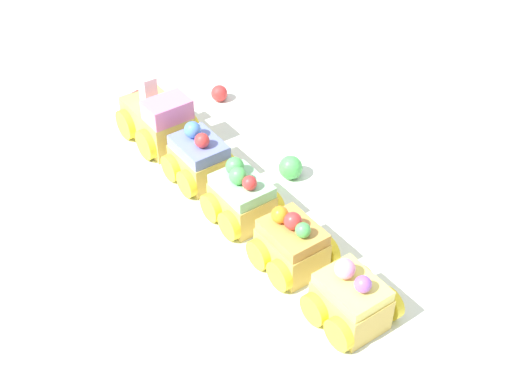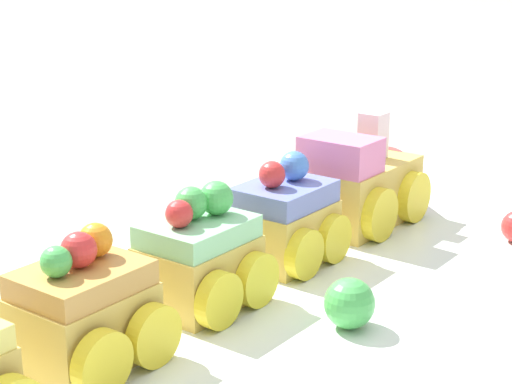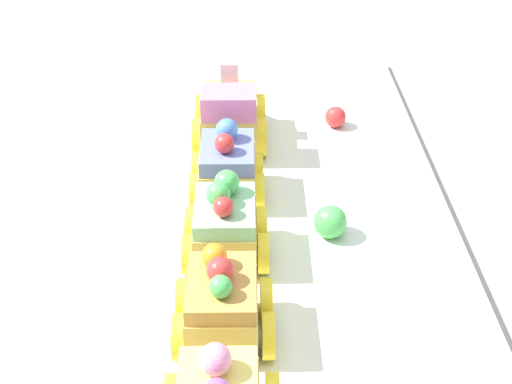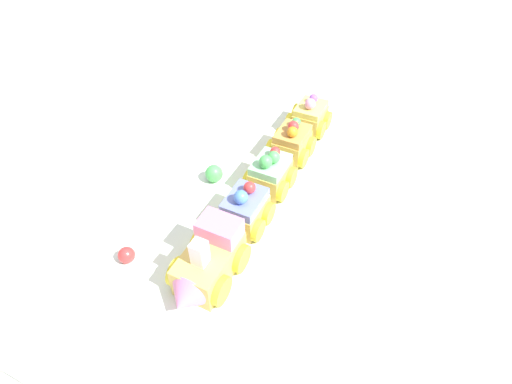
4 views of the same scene
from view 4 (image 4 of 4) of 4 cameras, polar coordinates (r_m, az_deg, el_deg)
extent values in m
plane|color=gray|center=(0.63, -1.32, -0.56)|extent=(10.00, 10.00, 0.00)
cube|color=silver|center=(0.63, -1.33, -0.17)|extent=(0.72, 0.33, 0.01)
cube|color=#E0BC56|center=(0.51, -6.63, -10.06)|extent=(0.10, 0.06, 0.05)
cube|color=pink|center=(0.49, -5.24, -5.23)|extent=(0.04, 0.05, 0.02)
cone|color=pink|center=(0.48, -10.30, -14.94)|extent=(0.03, 0.05, 0.05)
cube|color=white|center=(0.47, -7.96, -9.24)|extent=(0.02, 0.02, 0.02)
cube|color=white|center=(0.46, -8.17, -7.96)|extent=(0.02, 0.02, 0.02)
cylinder|color=yellow|center=(0.51, -11.19, -11.07)|extent=(0.04, 0.01, 0.04)
cylinder|color=yellow|center=(0.49, -4.92, -13.89)|extent=(0.04, 0.01, 0.04)
cylinder|color=yellow|center=(0.53, -8.09, -7.06)|extent=(0.04, 0.01, 0.04)
cylinder|color=yellow|center=(0.51, -2.04, -9.51)|extent=(0.04, 0.01, 0.04)
cube|color=#E0BC56|center=(0.56, -1.56, -3.13)|extent=(0.06, 0.05, 0.04)
cube|color=#6B7AC6|center=(0.54, -1.61, -1.24)|extent=(0.06, 0.05, 0.01)
sphere|color=red|center=(0.54, -0.93, 0.63)|extent=(0.02, 0.02, 0.02)
sphere|color=#4C84E0|center=(0.52, -2.18, -0.74)|extent=(0.02, 0.02, 0.02)
cylinder|color=yellow|center=(0.56, -4.95, -3.56)|extent=(0.03, 0.01, 0.03)
cylinder|color=yellow|center=(0.55, 0.30, -5.51)|extent=(0.03, 0.01, 0.03)
cylinder|color=yellow|center=(0.58, -3.27, -1.29)|extent=(0.03, 0.01, 0.03)
cylinder|color=yellow|center=(0.57, 1.83, -3.08)|extent=(0.03, 0.01, 0.03)
cube|color=#E0BC56|center=(0.62, 2.04, 2.11)|extent=(0.06, 0.05, 0.04)
cube|color=#93DBA3|center=(0.60, 2.10, 3.92)|extent=(0.06, 0.05, 0.01)
sphere|color=red|center=(0.60, 2.75, 5.77)|extent=(0.02, 0.02, 0.02)
sphere|color=#4CBC56|center=(0.59, 2.54, 4.98)|extent=(0.02, 0.02, 0.02)
sphere|color=#4CBC56|center=(0.58, 1.39, 4.36)|extent=(0.02, 0.02, 0.02)
cylinder|color=yellow|center=(0.62, -1.06, 1.70)|extent=(0.03, 0.01, 0.03)
cylinder|color=yellow|center=(0.60, 3.83, 0.10)|extent=(0.03, 0.01, 0.03)
cylinder|color=yellow|center=(0.64, 0.35, 3.60)|extent=(0.03, 0.01, 0.03)
cylinder|color=yellow|center=(0.62, 5.09, 2.10)|extent=(0.03, 0.01, 0.03)
cube|color=#E0BC56|center=(0.68, 5.10, 6.52)|extent=(0.06, 0.05, 0.04)
cube|color=#CC9347|center=(0.66, 5.24, 8.26)|extent=(0.06, 0.05, 0.01)
sphere|color=#4CBC56|center=(0.67, 5.77, 9.90)|extent=(0.02, 0.02, 0.02)
sphere|color=red|center=(0.66, 5.36, 9.33)|extent=(0.02, 0.02, 0.02)
sphere|color=orange|center=(0.64, 5.22, 8.54)|extent=(0.02, 0.02, 0.02)
cylinder|color=yellow|center=(0.68, 2.27, 6.18)|extent=(0.03, 0.01, 0.03)
cylinder|color=yellow|center=(0.66, 6.80, 4.82)|extent=(0.03, 0.01, 0.03)
cylinder|color=yellow|center=(0.70, 3.46, 7.75)|extent=(0.03, 0.01, 0.03)
cylinder|color=yellow|center=(0.69, 7.85, 6.47)|extent=(0.03, 0.01, 0.03)
cube|color=#E0BC56|center=(0.75, 7.68, 10.18)|extent=(0.06, 0.05, 0.04)
cube|color=#EFE066|center=(0.73, 7.86, 11.77)|extent=(0.06, 0.05, 0.01)
sphere|color=#9956C6|center=(0.74, 8.21, 13.09)|extent=(0.02, 0.02, 0.02)
sphere|color=pink|center=(0.72, 7.74, 12.37)|extent=(0.02, 0.02, 0.02)
cylinder|color=yellow|center=(0.74, 5.10, 9.90)|extent=(0.03, 0.01, 0.03)
cylinder|color=yellow|center=(0.73, 9.30, 8.72)|extent=(0.03, 0.01, 0.03)
cylinder|color=yellow|center=(0.77, 6.10, 11.20)|extent=(0.03, 0.01, 0.03)
cylinder|color=yellow|center=(0.76, 10.17, 10.07)|extent=(0.03, 0.01, 0.03)
sphere|color=red|center=(0.55, -18.01, -8.56)|extent=(0.02, 0.02, 0.02)
sphere|color=#4CBC56|center=(0.63, -6.21, 2.39)|extent=(0.03, 0.03, 0.03)
camera|label=1|loc=(0.92, 47.71, 39.65)|focal=50.00mm
camera|label=2|loc=(0.93, -7.01, 29.87)|focal=60.00mm
camera|label=3|loc=(0.89, 16.52, 38.61)|focal=50.00mm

